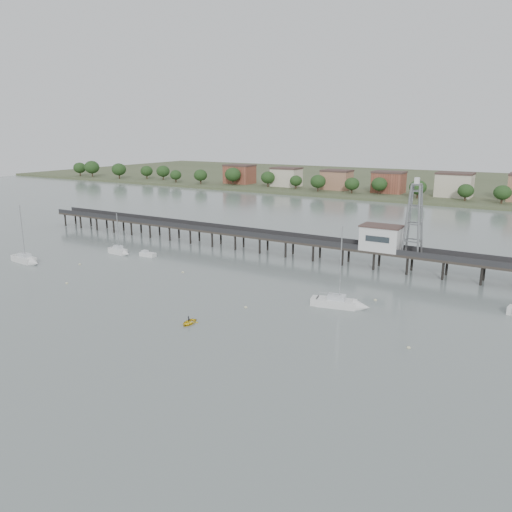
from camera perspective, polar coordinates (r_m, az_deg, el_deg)
The scene contains 12 objects.
ground_plane at distance 74.56m, azimuth -20.82°, elevation -9.26°, with size 500.00×500.00×0.00m, color slate.
pier at distance 117.86m, azimuth 2.35°, elevation 2.05°, with size 150.00×5.00×5.50m.
pier_building at distance 107.78m, azimuth 14.10°, elevation 2.05°, with size 8.40×5.40×5.30m.
lattice_tower at distance 105.32m, azimuth 17.62°, elevation 3.99°, with size 3.20×3.20×15.50m.
sailboat_d at distance 84.00m, azimuth 10.15°, elevation -5.42°, with size 9.10×4.34×14.42m.
sailboat_b at distance 122.10m, azimuth -15.23°, elevation 0.48°, with size 6.13×2.17×10.18m.
sailboat_a at distance 120.99m, azimuth -24.62°, elevation -0.46°, with size 8.35×3.01×13.54m.
white_tender at distance 118.77m, azimuth -12.30°, elevation 0.18°, with size 3.95×1.79×1.51m.
yellow_dinghy at distance 76.96m, azimuth -7.69°, elevation -7.69°, with size 2.16×0.63×3.02m, color yellow.
dinghy_occupant at distance 76.96m, azimuth -7.69°, elevation -7.69°, with size 0.37×1.03×0.25m, color black.
mooring_buoys at distance 91.07m, azimuth -5.31°, elevation -4.07°, with size 73.48×21.55×0.39m.
far_shore at distance 287.33m, azimuth 20.11°, elevation 7.79°, with size 500.00×170.00×10.40m.
Camera 1 is at (55.32, -41.11, 28.44)m, focal length 35.00 mm.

